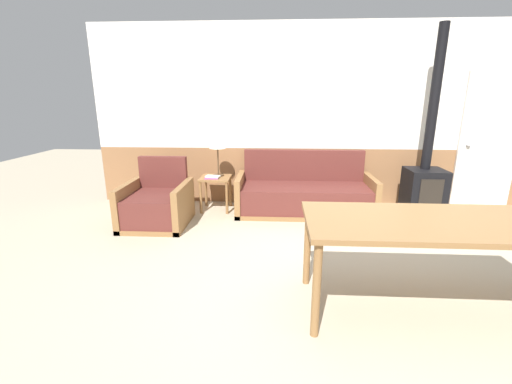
{
  "coord_description": "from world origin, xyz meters",
  "views": [
    {
      "loc": [
        -0.81,
        -2.7,
        1.66
      ],
      "look_at": [
        -1.04,
        1.25,
        0.55
      ],
      "focal_mm": 24.0,
      "sensor_mm": 36.0,
      "label": 1
    }
  ],
  "objects_px": {
    "couch": "(304,195)",
    "armchair": "(157,206)",
    "side_table": "(216,184)",
    "dining_table": "(442,229)",
    "wood_stove": "(426,174)",
    "table_lamp": "(218,145)"
  },
  "relations": [
    {
      "from": "couch",
      "to": "side_table",
      "type": "xyz_separation_m",
      "value": [
        -1.32,
        0.05,
        0.14
      ]
    },
    {
      "from": "dining_table",
      "to": "wood_stove",
      "type": "distance_m",
      "value": 2.46
    },
    {
      "from": "couch",
      "to": "armchair",
      "type": "xyz_separation_m",
      "value": [
        -2.0,
        -0.6,
        -0.0
      ]
    },
    {
      "from": "side_table",
      "to": "wood_stove",
      "type": "xyz_separation_m",
      "value": [
        2.98,
        -0.1,
        0.21
      ]
    },
    {
      "from": "armchair",
      "to": "wood_stove",
      "type": "distance_m",
      "value": 3.72
    },
    {
      "from": "armchair",
      "to": "dining_table",
      "type": "height_order",
      "value": "armchair"
    },
    {
      "from": "armchair",
      "to": "side_table",
      "type": "xyz_separation_m",
      "value": [
        0.68,
        0.64,
        0.15
      ]
    },
    {
      "from": "couch",
      "to": "side_table",
      "type": "distance_m",
      "value": 1.32
    },
    {
      "from": "armchair",
      "to": "dining_table",
      "type": "relative_size",
      "value": 0.42
    },
    {
      "from": "dining_table",
      "to": "wood_stove",
      "type": "relative_size",
      "value": 0.8
    },
    {
      "from": "dining_table",
      "to": "wood_stove",
      "type": "bearing_deg",
      "value": 70.07
    },
    {
      "from": "armchair",
      "to": "side_table",
      "type": "bearing_deg",
      "value": 30.13
    },
    {
      "from": "armchair",
      "to": "wood_stove",
      "type": "xyz_separation_m",
      "value": [
        3.66,
        0.54,
        0.36
      ]
    },
    {
      "from": "side_table",
      "to": "dining_table",
      "type": "relative_size",
      "value": 0.25
    },
    {
      "from": "wood_stove",
      "to": "armchair",
      "type": "bearing_deg",
      "value": -171.6
    },
    {
      "from": "couch",
      "to": "dining_table",
      "type": "height_order",
      "value": "couch"
    },
    {
      "from": "armchair",
      "to": "side_table",
      "type": "height_order",
      "value": "armchair"
    },
    {
      "from": "armchair",
      "to": "side_table",
      "type": "distance_m",
      "value": 0.95
    },
    {
      "from": "side_table",
      "to": "wood_stove",
      "type": "height_order",
      "value": "wood_stove"
    },
    {
      "from": "couch",
      "to": "table_lamp",
      "type": "distance_m",
      "value": 1.47
    },
    {
      "from": "couch",
      "to": "dining_table",
      "type": "distance_m",
      "value": 2.55
    },
    {
      "from": "side_table",
      "to": "dining_table",
      "type": "height_order",
      "value": "dining_table"
    }
  ]
}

